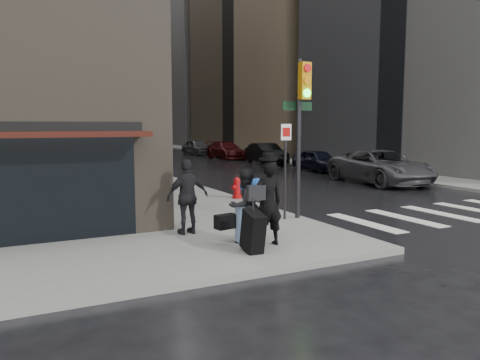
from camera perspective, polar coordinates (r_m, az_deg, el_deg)
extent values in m
plane|color=black|center=(11.42, 4.91, -7.77)|extent=(140.00, 140.00, 0.00)
cube|color=slate|center=(36.99, -17.46, 2.09)|extent=(4.00, 50.00, 0.15)
cube|color=slate|center=(41.31, 1.37, 2.84)|extent=(3.00, 50.00, 0.15)
cube|color=silver|center=(14.25, 14.92, -5.04)|extent=(0.50, 3.00, 0.01)
cube|color=silver|center=(15.34, 19.42, -4.37)|extent=(0.50, 3.00, 0.01)
cube|color=silver|center=(16.51, 23.30, -3.77)|extent=(0.50, 3.00, 0.01)
cube|color=silver|center=(17.75, 26.64, -3.24)|extent=(0.50, 3.00, 0.01)
cube|color=slate|center=(75.16, -1.32, 14.07)|extent=(22.00, 20.00, 25.00)
cube|color=slate|center=(89.19, -19.30, 14.81)|extent=(40.00, 12.00, 32.00)
imported|color=black|center=(10.51, 3.41, -2.81)|extent=(0.73, 0.50, 1.93)
cylinder|color=black|center=(10.39, 3.45, 2.55)|extent=(0.41, 0.41, 0.05)
cylinder|color=black|center=(10.39, 3.45, 2.88)|extent=(0.26, 0.26, 0.15)
cube|color=black|center=(10.27, 1.99, -1.57)|extent=(0.42, 0.15, 0.33)
cube|color=black|center=(9.96, 1.60, -6.35)|extent=(0.36, 0.76, 0.98)
cylinder|color=black|center=(9.86, 1.61, -3.43)|extent=(0.04, 0.04, 0.45)
imported|color=black|center=(10.74, 0.56, -3.17)|extent=(0.94, 0.80, 1.72)
cube|color=black|center=(10.70, -1.70, -5.08)|extent=(0.56, 0.37, 0.32)
cylinder|color=navy|center=(10.94, 1.37, -0.57)|extent=(0.58, 0.44, 0.27)
imported|color=black|center=(11.66, -6.39, -2.05)|extent=(1.13, 0.54, 1.87)
cylinder|color=black|center=(13.61, 7.15, 4.88)|extent=(0.14, 0.14, 4.56)
cube|color=#C8830D|center=(13.46, 7.90, 11.88)|extent=(0.33, 0.22, 1.02)
cylinder|color=red|center=(13.41, 8.22, 13.37)|extent=(0.23, 0.07, 0.23)
cylinder|color=orange|center=(13.37, 8.20, 11.91)|extent=(0.23, 0.07, 0.23)
cylinder|color=#19E533|center=(13.34, 8.17, 10.45)|extent=(0.23, 0.07, 0.23)
cylinder|color=black|center=(13.41, 5.52, 0.97)|extent=(0.07, 0.07, 2.73)
cube|color=white|center=(13.32, 5.64, 5.84)|extent=(0.34, 0.04, 0.46)
cube|color=black|center=(13.68, 7.02, 8.94)|extent=(1.03, 0.08, 0.25)
cylinder|color=#B20A0D|center=(17.38, -0.38, -2.06)|extent=(0.34, 0.34, 0.11)
cylinder|color=#B20A0D|center=(17.34, -0.38, -1.18)|extent=(0.26, 0.26, 0.64)
sphere|color=#B20A0D|center=(17.30, -0.38, -0.05)|extent=(0.24, 0.24, 0.24)
cylinder|color=#B20A0D|center=(17.33, -0.38, -0.83)|extent=(0.45, 0.26, 0.15)
imported|color=#46464B|center=(23.86, 16.73, 1.55)|extent=(3.32, 6.20, 1.65)
imported|color=black|center=(29.28, 9.48, 2.37)|extent=(1.65, 4.03, 1.37)
imported|color=black|center=(34.53, 3.20, 3.23)|extent=(2.05, 4.77, 1.53)
imported|color=#410D0E|center=(40.00, -1.71, 3.65)|extent=(2.14, 5.04, 1.45)
imported|color=#515156|center=(45.72, -5.28, 4.03)|extent=(2.01, 4.45, 1.48)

